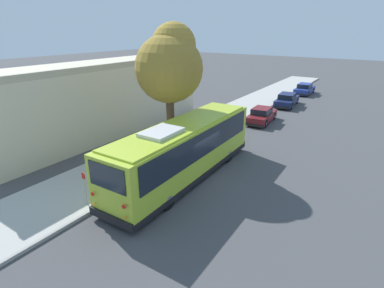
{
  "coord_description": "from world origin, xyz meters",
  "views": [
    {
      "loc": [
        -12.46,
        -8.11,
        7.69
      ],
      "look_at": [
        1.33,
        1.02,
        1.3
      ],
      "focal_mm": 28.0,
      "sensor_mm": 36.0,
      "label": 1
    }
  ],
  "objects": [
    {
      "name": "ground_plane",
      "position": [
        0.0,
        0.0,
        0.0
      ],
      "size": [
        160.0,
        160.0,
        0.0
      ],
      "primitive_type": "plane",
      "color": "#474749"
    },
    {
      "name": "sidewalk_slab",
      "position": [
        0.0,
        4.1,
        0.07
      ],
      "size": [
        80.0,
        4.22,
        0.15
      ],
      "primitive_type": "cube",
      "color": "#B2AFA8",
      "rests_on": "ground"
    },
    {
      "name": "curb_strip",
      "position": [
        0.0,
        1.92,
        0.07
      ],
      "size": [
        80.0,
        0.14,
        0.15
      ],
      "primitive_type": "cube",
      "color": "#9D9A94",
      "rests_on": "ground"
    },
    {
      "name": "shuttle_bus",
      "position": [
        -0.32,
        0.42,
        1.74
      ],
      "size": [
        11.01,
        2.86,
        3.26
      ],
      "rotation": [
        0.0,
        0.0,
        0.02
      ],
      "color": "#ADC633",
      "rests_on": "ground"
    },
    {
      "name": "parked_sedan_maroon",
      "position": [
        11.93,
        0.75,
        0.61
      ],
      "size": [
        4.27,
        1.9,
        1.32
      ],
      "rotation": [
        0.0,
        0.0,
        0.07
      ],
      "color": "maroon",
      "rests_on": "ground"
    },
    {
      "name": "parked_sedan_navy",
      "position": [
        19.16,
        0.76,
        0.62
      ],
      "size": [
        4.79,
        2.1,
        1.33
      ],
      "rotation": [
        0.0,
        0.0,
        0.08
      ],
      "color": "#19234C",
      "rests_on": "ground"
    },
    {
      "name": "parked_sedan_blue",
      "position": [
        26.46,
        0.77,
        0.62
      ],
      "size": [
        4.27,
        1.74,
        1.32
      ],
      "rotation": [
        0.0,
        0.0,
        -0.0
      ],
      "color": "navy",
      "rests_on": "ground"
    },
    {
      "name": "street_tree",
      "position": [
        1.66,
        2.77,
        5.75
      ],
      "size": [
        3.95,
        3.95,
        7.94
      ],
      "color": "brown",
      "rests_on": "sidewalk_slab"
    },
    {
      "name": "sign_post_near",
      "position": [
        -5.25,
        2.44,
        0.97
      ],
      "size": [
        0.06,
        0.22,
        1.59
      ],
      "color": "gray",
      "rests_on": "sidewalk_slab"
    },
    {
      "name": "sign_post_far",
      "position": [
        -3.4,
        2.44,
        0.83
      ],
      "size": [
        0.06,
        0.06,
        1.36
      ],
      "color": "gray",
      "rests_on": "sidewalk_slab"
    },
    {
      "name": "building_backdrop",
      "position": [
        2.72,
        11.41,
        2.55
      ],
      "size": [
        18.91,
        6.8,
        5.48
      ],
      "color": "beige",
      "rests_on": "ground"
    }
  ]
}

